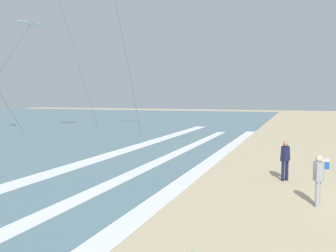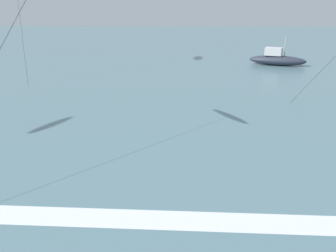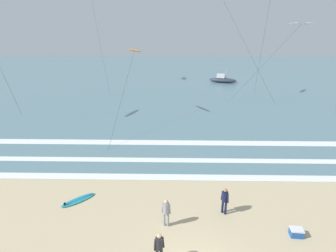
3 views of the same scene
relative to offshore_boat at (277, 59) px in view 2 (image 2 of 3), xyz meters
name	(u,v)px [view 2 (image 2 of 3)]	position (x,y,z in m)	size (l,w,h in m)	color
ocean_surface	(185,52)	(-8.83, 9.58, -0.55)	(140.00, 90.00, 0.01)	slate
wave_foam_outer_break	(204,221)	(-7.19, -29.03, -0.54)	(49.48, 1.08, 0.01)	white
offshore_boat	(277,59)	(0.00, 0.00, 0.00)	(5.47, 3.29, 2.70)	#2D3342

